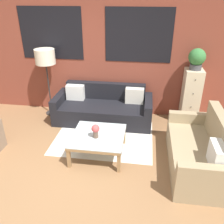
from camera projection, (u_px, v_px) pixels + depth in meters
ground_plane at (66, 177)px, 3.73m from camera, size 16.00×16.00×0.00m
wall_back_brick at (95, 53)px, 5.25m from camera, size 8.40×0.09×2.80m
rug at (104, 137)px, 4.77m from camera, size 1.92×1.50×0.00m
couch_dark at (103, 109)px, 5.29m from camera, size 2.12×0.88×0.78m
settee_vintage at (199, 152)px, 3.80m from camera, size 0.80×1.66×0.92m
coffee_table at (98, 138)px, 4.11m from camera, size 0.90×0.90×0.40m
floor_lamp at (45, 59)px, 5.12m from camera, size 0.43×0.43×1.53m
drawer_cabinet at (191, 97)px, 5.09m from camera, size 0.36×0.42×1.19m
potted_plant at (197, 58)px, 4.72m from camera, size 0.34×0.34×0.43m
flower_vase at (96, 130)px, 3.96m from camera, size 0.14×0.14×0.24m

